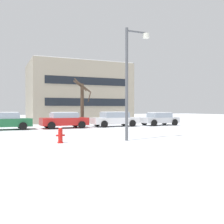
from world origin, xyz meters
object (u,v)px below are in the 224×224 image
street_lamp (130,73)px  parked_car_silver (159,119)px  parked_car_white (115,119)px  parked_car_green (4,121)px  fire_hydrant (60,135)px  parked_car_red (64,120)px

street_lamp → parked_car_silver: bearing=49.9°
parked_car_white → parked_car_silver: size_ratio=1.16×
street_lamp → parked_car_green: street_lamp is taller
fire_hydrant → street_lamp: 5.01m
fire_hydrant → parked_car_green: bearing=103.8°
parked_car_red → parked_car_white: bearing=1.8°
fire_hydrant → parked_car_silver: parked_car_silver is taller
fire_hydrant → parked_car_white: (7.50, 10.14, 0.32)m
street_lamp → parked_car_silver: size_ratio=1.56×
fire_hydrant → parked_car_white: size_ratio=0.18×
street_lamp → parked_car_white: size_ratio=1.34×
fire_hydrant → parked_car_red: size_ratio=0.20×
street_lamp → parked_car_white: 11.54m
parked_car_red → street_lamp: bearing=-83.1°
street_lamp → parked_car_white: street_lamp is taller
fire_hydrant → parked_car_red: 10.30m
fire_hydrant → parked_car_red: (2.52, 9.98, 0.32)m
parked_car_green → parked_car_red: parked_car_green is taller
parked_car_green → parked_car_white: parked_car_green is taller
parked_car_red → parked_car_silver: (9.95, -0.05, -0.04)m
fire_hydrant → parked_car_green: size_ratio=0.19×
parked_car_green → parked_car_red: (4.98, -0.05, -0.01)m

